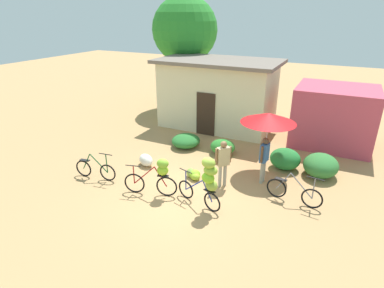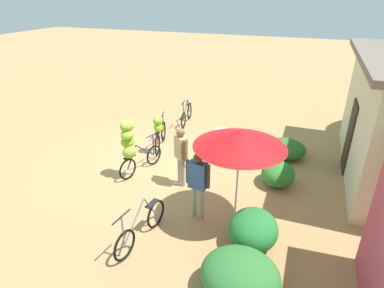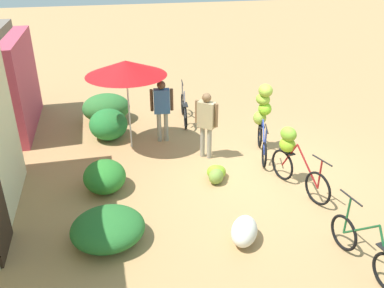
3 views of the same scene
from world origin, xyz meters
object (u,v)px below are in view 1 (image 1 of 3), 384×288
shop_pink (334,116)px  bicycle_by_shop (294,192)px  banana_pile_on_ground (194,174)px  person_vendor (264,156)px  building_low (218,93)px  bicycle_near_pile (157,175)px  bicycle_center_loaded (207,179)px  bicycle_leftmost (96,170)px  market_umbrella (269,118)px  tree_behind_building (185,30)px  produce_sack (146,160)px  person_bystander (223,159)px

shop_pink → bicycle_by_shop: size_ratio=1.89×
banana_pile_on_ground → person_vendor: 2.48m
building_low → bicycle_near_pile: 7.05m
shop_pink → bicycle_center_loaded: (-2.85, -6.98, -0.25)m
bicycle_near_pile → banana_pile_on_ground: bicycle_near_pile is taller
bicycle_leftmost → bicycle_near_pile: size_ratio=0.93×
building_low → bicycle_by_shop: building_low is taller
market_umbrella → person_vendor: market_umbrella is taller
market_umbrella → bicycle_near_pile: size_ratio=1.30×
shop_pink → tree_behind_building: (-8.33, 2.33, 3.15)m
bicycle_center_loaded → produce_sack: bearing=153.6°
bicycle_near_pile → shop_pink: bearing=56.9°
bicycle_near_pile → bicycle_center_loaded: bicycle_center_loaded is taller
banana_pile_on_ground → bicycle_near_pile: bearing=-111.0°
shop_pink → banana_pile_on_ground: (-3.99, -5.52, -1.09)m
tree_behind_building → person_vendor: (6.54, -7.04, -3.41)m
tree_behind_building → market_umbrella: tree_behind_building is taller
produce_sack → building_low: bearing=82.5°
shop_pink → building_low: bearing=-179.8°
shop_pink → banana_pile_on_ground: bearing=-125.9°
produce_sack → person_bystander: size_ratio=0.43×
bicycle_center_loaded → bicycle_by_shop: bicycle_center_loaded is taller
bicycle_center_loaded → person_bystander: bearing=92.4°
tree_behind_building → bicycle_center_loaded: 11.32m
tree_behind_building → person_vendor: tree_behind_building is taller
bicycle_by_shop → bicycle_near_pile: bearing=-159.8°
person_bystander → bicycle_near_pile: bearing=-139.3°
person_vendor → bicycle_center_loaded: bearing=-115.1°
market_umbrella → bicycle_center_loaded: (-0.91, -3.10, -1.03)m
shop_pink → person_bystander: 6.28m
produce_sack → person_bystander: person_bystander is taller
person_vendor → produce_sack: bearing=-170.8°
building_low → produce_sack: bearing=-97.5°
produce_sack → person_vendor: bearing=9.2°
tree_behind_building → bicycle_leftmost: size_ratio=3.96×
banana_pile_on_ground → bicycle_by_shop: bearing=-0.0°
tree_behind_building → bicycle_near_pile: bearing=-67.8°
banana_pile_on_ground → person_vendor: person_vendor is taller
person_bystander → tree_behind_building: bearing=124.5°
banana_pile_on_ground → shop_pink: bearing=54.1°
market_umbrella → bicycle_leftmost: 6.20m
bicycle_by_shop → person_bystander: (-2.29, -0.04, 0.63)m
bicycle_leftmost → produce_sack: bicycle_leftmost is taller
market_umbrella → bicycle_leftmost: bearing=-148.4°
tree_behind_building → market_umbrella: (6.39, -6.21, -2.37)m
person_vendor → bicycle_by_shop: bearing=-34.8°
bicycle_center_loaded → produce_sack: 3.64m
banana_pile_on_ground → person_vendor: (2.20, 0.81, 0.83)m
bicycle_by_shop → banana_pile_on_ground: 3.37m
tree_behind_building → person_bystander: size_ratio=3.88×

